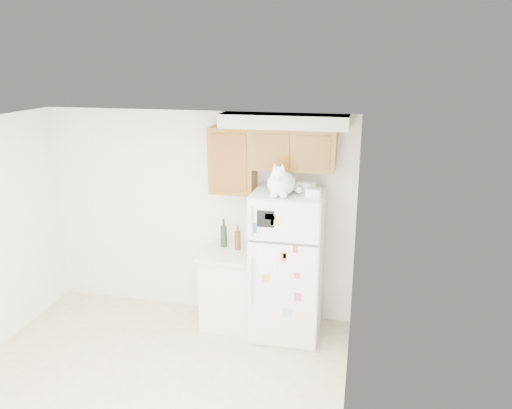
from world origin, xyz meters
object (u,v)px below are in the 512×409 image
(refrigerator, at_px, (287,265))
(base_counter, at_px, (230,287))
(storage_box_front, at_px, (313,193))
(bottle_amber, at_px, (238,237))
(bottle_green, at_px, (224,233))
(storage_box_back, at_px, (305,186))
(cat, at_px, (281,182))

(refrigerator, distance_m, base_counter, 0.79)
(storage_box_front, xyz_separation_m, bottle_amber, (-0.90, 0.33, -0.68))
(refrigerator, relative_size, bottle_green, 5.00)
(refrigerator, xyz_separation_m, base_counter, (-0.69, 0.07, -0.39))
(bottle_amber, bearing_deg, storage_box_back, -7.06)
(refrigerator, bearing_deg, bottle_amber, 165.02)
(cat, distance_m, storage_box_front, 0.35)
(base_counter, bearing_deg, cat, -20.72)
(cat, height_order, storage_box_back, cat)
(bottle_amber, bearing_deg, base_counter, -128.34)
(storage_box_back, xyz_separation_m, storage_box_front, (0.11, -0.23, -0.01))
(cat, bearing_deg, bottle_green, 152.53)
(base_counter, relative_size, storage_box_back, 5.11)
(bottle_amber, bearing_deg, bottle_green, 163.08)
(refrigerator, distance_m, bottle_amber, 0.68)
(cat, height_order, bottle_green, cat)
(storage_box_back, bearing_deg, bottle_amber, -167.62)
(storage_box_back, height_order, bottle_amber, storage_box_back)
(cat, height_order, bottle_amber, cat)
(base_counter, bearing_deg, bottle_amber, 51.66)
(storage_box_front, height_order, bottle_green, storage_box_front)
(cat, relative_size, storage_box_front, 3.52)
(refrigerator, relative_size, cat, 3.22)
(bottle_green, bearing_deg, bottle_amber, -16.92)
(storage_box_front, bearing_deg, bottle_amber, 165.98)
(base_counter, bearing_deg, storage_box_front, -13.58)
(base_counter, distance_m, bottle_green, 0.65)
(bottle_green, bearing_deg, base_counter, -52.65)
(storage_box_back, height_order, storage_box_front, storage_box_back)
(refrigerator, height_order, storage_box_back, storage_box_back)
(storage_box_front, distance_m, bottle_amber, 1.17)
(base_counter, height_order, bottle_green, bottle_green)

